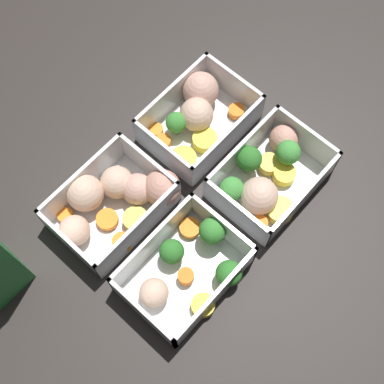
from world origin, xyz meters
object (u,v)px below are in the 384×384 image
(container_far_left, at_px, (116,199))
(container_near_right, at_px, (267,176))
(container_far_right, at_px, (197,114))
(container_near_left, at_px, (188,268))

(container_far_left, bearing_deg, container_near_right, -38.31)
(container_near_right, bearing_deg, container_far_right, 86.48)
(container_near_left, distance_m, container_far_right, 0.22)
(container_near_right, height_order, container_far_right, same)
(container_near_left, relative_size, container_far_right, 0.97)
(container_far_left, relative_size, container_far_right, 1.09)
(container_near_right, xyz_separation_m, container_far_right, (0.01, 0.13, -0.00))
(container_near_right, height_order, container_far_left, same)
(container_far_left, bearing_deg, container_far_right, 2.53)
(container_far_left, distance_m, container_far_right, 0.17)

